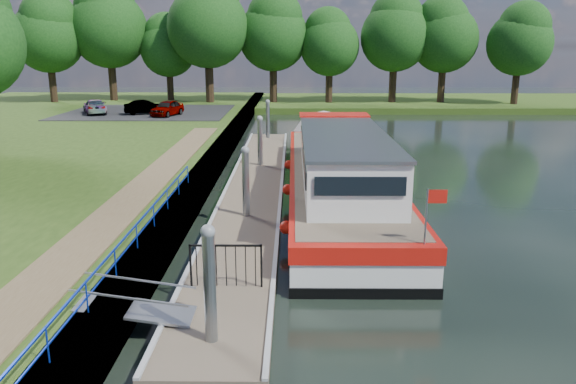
{
  "coord_description": "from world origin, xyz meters",
  "views": [
    {
      "loc": [
        1.7,
        -11.1,
        6.38
      ],
      "look_at": [
        1.52,
        8.03,
        1.4
      ],
      "focal_mm": 35.0,
      "sensor_mm": 36.0,
      "label": 1
    }
  ],
  "objects_px": {
    "car_a": "(167,108)",
    "car_b": "(146,107)",
    "car_c": "(95,107)",
    "barge": "(337,172)",
    "pontoon": "(255,190)"
  },
  "relations": [
    {
      "from": "car_a",
      "to": "car_b",
      "type": "xyz_separation_m",
      "value": [
        -2.06,
        1.09,
        -0.05
      ]
    },
    {
      "from": "barge",
      "to": "car_c",
      "type": "xyz_separation_m",
      "value": [
        -18.68,
        23.74,
        0.35
      ]
    },
    {
      "from": "pontoon",
      "to": "car_b",
      "type": "relative_size",
      "value": 8.47
    },
    {
      "from": "barge",
      "to": "car_c",
      "type": "height_order",
      "value": "barge"
    },
    {
      "from": "barge",
      "to": "car_a",
      "type": "xyz_separation_m",
      "value": [
        -12.25,
        22.37,
        0.38
      ]
    },
    {
      "from": "barge",
      "to": "car_c",
      "type": "bearing_deg",
      "value": 128.2
    },
    {
      "from": "pontoon",
      "to": "car_b",
      "type": "distance_m",
      "value": 25.58
    },
    {
      "from": "car_a",
      "to": "car_b",
      "type": "distance_m",
      "value": 2.33
    },
    {
      "from": "car_a",
      "to": "car_c",
      "type": "bearing_deg",
      "value": -175.72
    },
    {
      "from": "car_a",
      "to": "pontoon",
      "type": "bearing_deg",
      "value": -52.31
    },
    {
      "from": "car_a",
      "to": "car_c",
      "type": "distance_m",
      "value": 6.57
    },
    {
      "from": "pontoon",
      "to": "car_a",
      "type": "bearing_deg",
      "value": 111.39
    },
    {
      "from": "barge",
      "to": "car_a",
      "type": "bearing_deg",
      "value": 118.71
    },
    {
      "from": "barge",
      "to": "car_a",
      "type": "height_order",
      "value": "barge"
    },
    {
      "from": "pontoon",
      "to": "car_a",
      "type": "height_order",
      "value": "car_a"
    }
  ]
}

